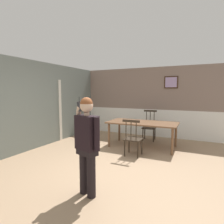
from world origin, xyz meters
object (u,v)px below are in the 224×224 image
chair_near_window (149,126)px  person_figure (87,141)px  dining_table (142,124)px  chair_by_doorway (133,138)px

chair_near_window → person_figure: size_ratio=0.65×
dining_table → person_figure: size_ratio=1.30×
dining_table → chair_near_window: (-0.02, 0.90, -0.21)m
dining_table → person_figure: person_figure is taller
chair_by_doorway → person_figure: (-0.02, -2.13, 0.43)m
dining_table → chair_near_window: size_ratio=2.00×
dining_table → chair_near_window: chair_near_window is taller
chair_by_doorway → person_figure: bearing=-91.6°
chair_near_window → chair_by_doorway: size_ratio=1.06×
dining_table → chair_by_doorway: bearing=-88.8°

